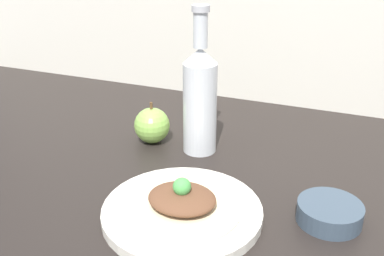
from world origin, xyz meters
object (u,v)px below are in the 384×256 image
object	(u,v)px
cider_bottle	(200,97)
dipping_bowl	(329,213)
apple	(152,125)
plate	(182,211)
plated_food	(182,200)

from	to	relation	value
cider_bottle	dipping_bowl	xyz separation A→B (cm)	(28.29, -15.72, -10.36)
cider_bottle	apple	distance (cm)	13.71
plate	plated_food	size ratio (longest dim) A/B	1.34
plated_food	cider_bottle	bearing A→B (deg)	103.85
plated_food	cider_bottle	xyz separation A→B (cm)	(-5.73, 23.24, 8.89)
apple	plated_food	bearing A→B (deg)	-54.03
plate	apple	xyz separation A→B (cm)	(-16.80, 23.14, 2.79)
cider_bottle	dipping_bowl	size ratio (longest dim) A/B	2.88
plate	cider_bottle	bearing A→B (deg)	103.85
plate	cider_bottle	distance (cm)	26.30
plated_food	dipping_bowl	size ratio (longest dim) A/B	1.88
cider_bottle	dipping_bowl	world-z (taller)	cider_bottle
plate	dipping_bowl	bearing A→B (deg)	18.44
apple	dipping_bowl	distance (cm)	42.41
plate	dipping_bowl	size ratio (longest dim) A/B	2.52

